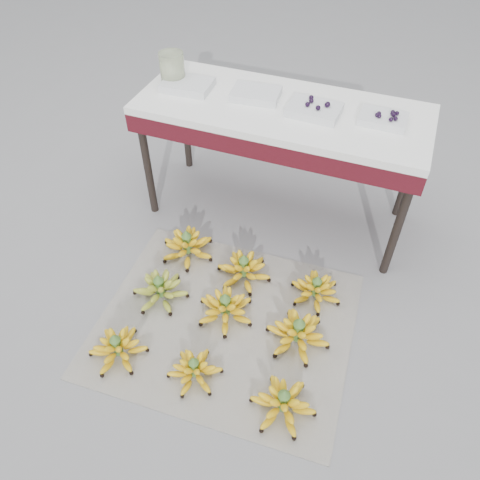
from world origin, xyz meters
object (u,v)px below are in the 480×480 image
(tray_far_left, at_px, (187,85))
(bunch_mid_left, at_px, (160,290))
(bunch_front_center, at_px, (195,370))
(bunch_back_center, at_px, (244,269))
(vendor_table, at_px, (281,120))
(glass_jar, at_px, (172,68))
(bunch_mid_right, at_px, (298,333))
(bunch_back_left, at_px, (187,246))
(newspaper_mat, at_px, (226,324))
(bunch_front_left, at_px, (118,348))
(tray_right, at_px, (314,109))
(bunch_front_right, at_px, (283,403))
(bunch_back_right, at_px, (316,290))
(bunch_mid_center, at_px, (225,308))
(tray_left, at_px, (256,94))
(tray_far_right, at_px, (383,119))

(tray_far_left, bearing_deg, bunch_mid_left, -77.64)
(bunch_front_center, height_order, bunch_back_center, bunch_back_center)
(vendor_table, height_order, glass_jar, glass_jar)
(bunch_mid_left, relative_size, bunch_mid_right, 0.94)
(bunch_back_left, distance_m, glass_jar, 0.98)
(newspaper_mat, relative_size, bunch_front_left, 4.38)
(bunch_mid_right, xyz_separation_m, tray_right, (-0.22, 0.86, 0.69))
(newspaper_mat, relative_size, bunch_front_right, 3.67)
(bunch_back_center, bearing_deg, bunch_back_right, 4.23)
(vendor_table, bearing_deg, bunch_front_right, -70.78)
(bunch_mid_left, height_order, bunch_back_right, bunch_mid_left)
(bunch_mid_center, height_order, bunch_back_right, bunch_mid_center)
(newspaper_mat, bearing_deg, bunch_back_center, 94.04)
(bunch_front_center, relative_size, bunch_mid_center, 0.68)
(tray_far_left, height_order, tray_left, tray_far_left)
(newspaper_mat, distance_m, tray_right, 1.18)
(bunch_mid_left, bearing_deg, bunch_back_center, 30.34)
(tray_far_left, height_order, tray_far_right, tray_far_right)
(bunch_front_center, bearing_deg, bunch_mid_right, 44.49)
(bunch_mid_right, distance_m, tray_left, 1.27)
(bunch_back_center, xyz_separation_m, tray_far_right, (0.51, 0.61, 0.69))
(newspaper_mat, bearing_deg, bunch_mid_center, 112.21)
(bunch_mid_left, bearing_deg, bunch_mid_center, -6.24)
(newspaper_mat, xyz_separation_m, bunch_front_right, (0.40, -0.33, 0.06))
(tray_far_right, bearing_deg, bunch_front_left, -125.04)
(bunch_mid_right, height_order, tray_far_right, tray_far_right)
(bunch_front_left, xyz_separation_m, bunch_mid_left, (0.02, 0.38, 0.00))
(bunch_mid_center, distance_m, bunch_back_right, 0.49)
(bunch_front_center, height_order, tray_far_right, tray_far_right)
(newspaper_mat, distance_m, bunch_front_left, 0.54)
(glass_jar, bearing_deg, bunch_front_left, -78.22)
(bunch_mid_left, height_order, tray_far_right, tray_far_right)
(tray_far_right, bearing_deg, tray_far_left, -178.27)
(bunch_front_right, relative_size, bunch_mid_right, 0.98)
(bunch_front_left, bearing_deg, tray_far_right, 51.99)
(bunch_back_left, bearing_deg, bunch_mid_center, -66.58)
(vendor_table, height_order, tray_far_right, tray_far_right)
(bunch_front_right, xyz_separation_m, bunch_back_center, (-0.42, 0.65, 0.00))
(tray_left, bearing_deg, vendor_table, -11.78)
(bunch_mid_right, distance_m, tray_far_left, 1.45)
(bunch_front_left, distance_m, bunch_front_center, 0.39)
(bunch_mid_center, height_order, bunch_back_center, same)
(bunch_front_left, xyz_separation_m, bunch_back_right, (0.79, 0.67, -0.00))
(bunch_mid_center, xyz_separation_m, bunch_mid_right, (0.38, -0.02, 0.00))
(bunch_mid_center, distance_m, bunch_back_center, 0.27)
(bunch_back_right, distance_m, tray_far_right, 0.93)
(tray_left, bearing_deg, bunch_back_center, -74.87)
(newspaper_mat, height_order, bunch_back_left, bunch_back_left)
(bunch_front_left, relative_size, bunch_front_right, 0.84)
(newspaper_mat, distance_m, bunch_mid_center, 0.08)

